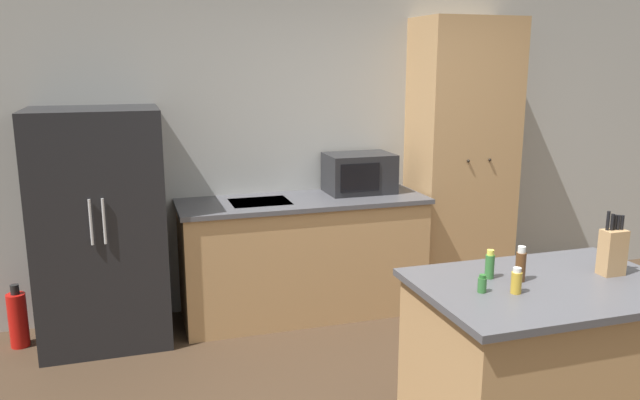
% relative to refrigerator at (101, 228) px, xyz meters
% --- Properties ---
extents(wall_back, '(7.20, 0.06, 2.60)m').
position_rel_refrigerator_xyz_m(wall_back, '(1.94, 0.37, 0.47)').
color(wall_back, '#B2B2AD').
rests_on(wall_back, ground_plane).
extents(refrigerator, '(0.86, 0.71, 1.66)m').
position_rel_refrigerator_xyz_m(refrigerator, '(0.00, 0.00, 0.00)').
color(refrigerator, black).
rests_on(refrigerator, ground_plane).
extents(back_counter, '(1.91, 0.66, 0.93)m').
position_rel_refrigerator_xyz_m(back_counter, '(1.48, 0.03, -0.36)').
color(back_counter, tan).
rests_on(back_counter, ground_plane).
extents(pantry_cabinet, '(0.80, 0.55, 2.30)m').
position_rel_refrigerator_xyz_m(pantry_cabinet, '(2.86, 0.08, 0.32)').
color(pantry_cabinet, tan).
rests_on(pantry_cabinet, ground_plane).
extents(kitchen_island, '(1.22, 0.83, 0.94)m').
position_rel_refrigerator_xyz_m(kitchen_island, '(2.06, -2.13, -0.36)').
color(kitchen_island, tan).
rests_on(kitchen_island, ground_plane).
extents(microwave, '(0.53, 0.38, 0.31)m').
position_rel_refrigerator_xyz_m(microwave, '(1.98, 0.14, 0.26)').
color(microwave, '#232326').
rests_on(microwave, back_counter).
extents(knife_block, '(0.12, 0.08, 0.32)m').
position_rel_refrigerator_xyz_m(knife_block, '(2.43, -2.12, 0.23)').
color(knife_block, tan).
rests_on(knife_block, kitchen_island).
extents(spice_bottle_tall_dark, '(0.04, 0.04, 0.08)m').
position_rel_refrigerator_xyz_m(spice_bottle_tall_dark, '(1.70, -2.14, 0.15)').
color(spice_bottle_tall_dark, '#337033').
rests_on(spice_bottle_tall_dark, kitchen_island).
extents(spice_bottle_short_red, '(0.05, 0.05, 0.17)m').
position_rel_refrigerator_xyz_m(spice_bottle_short_red, '(1.95, -2.06, 0.19)').
color(spice_bottle_short_red, '#563319').
rests_on(spice_bottle_short_red, kitchen_island).
extents(spice_bottle_amber_oil, '(0.04, 0.04, 0.14)m').
position_rel_refrigerator_xyz_m(spice_bottle_amber_oil, '(1.83, -1.99, 0.18)').
color(spice_bottle_amber_oil, '#337033').
rests_on(spice_bottle_amber_oil, kitchen_island).
extents(spice_bottle_green_herb, '(0.05, 0.05, 0.12)m').
position_rel_refrigerator_xyz_m(spice_bottle_green_herb, '(1.84, -2.20, 0.17)').
color(spice_bottle_green_herb, gold).
rests_on(spice_bottle_green_herb, kitchen_island).
extents(fire_extinguisher, '(0.13, 0.13, 0.46)m').
position_rel_refrigerator_xyz_m(fire_extinguisher, '(-0.59, 0.05, -0.63)').
color(fire_extinguisher, red).
rests_on(fire_extinguisher, ground_plane).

